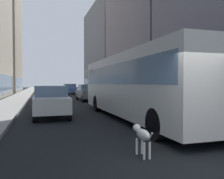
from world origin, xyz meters
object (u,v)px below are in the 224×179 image
Objects in this scene: car_blue_hatchback at (70,89)px; dalmatian_dog at (142,135)px; transit_bus at (137,83)px; car_white_van at (50,101)px; car_grey_wagon at (88,92)px.

dalmatian_dog is at bearing -93.85° from car_blue_hatchback.
transit_bus is 2.82× the size of car_blue_hatchback.
dalmatian_dog is (-2.19, -5.41, -1.26)m from transit_bus.
dalmatian_dog is (1.81, -7.63, -0.31)m from car_white_van.
car_white_van is 25.21m from car_blue_hatchback.
car_blue_hatchback reaches higher than dalmatian_dog.
car_blue_hatchback is at bearing 86.15° from dalmatian_dog.
car_grey_wagon is at bearing 68.01° from car_white_van.
car_grey_wagon is 4.33× the size of dalmatian_dog.
dalmatian_dog is at bearing -112.01° from transit_bus.
car_blue_hatchback is at bearing 90.00° from transit_bus.
car_blue_hatchback is (4.00, 24.89, -0.00)m from car_white_van.
dalmatian_dog is (-2.19, -17.54, -0.31)m from car_grey_wagon.
car_white_van is (-4.00, 2.22, -0.95)m from transit_bus.
car_grey_wagon and car_blue_hatchback have the same top height.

